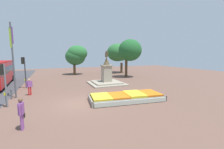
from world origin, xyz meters
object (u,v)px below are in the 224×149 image
Objects in this scene: banner_pole at (13,57)px; kerb_bollard_north at (11,94)px; pedestrian_near_planter at (29,86)px; traffic_light_far_corner at (24,67)px; flower_planter at (127,97)px; pedestrian_with_handbag at (21,112)px; statue_monument at (107,78)px; kerb_bollard_mid_b at (6,100)px; traffic_light_mid_block at (3,78)px.

banner_pole is 3.38m from kerb_bollard_north.
banner_pole is 4.09× the size of pedestrian_near_planter.
traffic_light_far_corner is 4.58m from banner_pole.
flower_planter is 10.96m from banner_pole.
pedestrian_with_handbag is at bearing -161.52° from flower_planter.
statue_monument reaches higher than kerb_bollard_north.
pedestrian_near_planter reaches higher than kerb_bollard_mid_b.
banner_pole is at bearing 85.66° from kerb_bollard_mid_b.
statue_monument is 10.25m from traffic_light_far_corner.
banner_pole is 7.91m from pedestrian_with_handbag.
pedestrian_with_handbag is at bearing -83.08° from traffic_light_far_corner.
statue_monument is 1.38× the size of traffic_light_mid_block.
pedestrian_with_handbag reaches higher than kerb_bollard_mid_b.
traffic_light_far_corner reaches higher than kerb_bollard_mid_b.
traffic_light_mid_block is at bearing -89.93° from kerb_bollard_mid_b.
pedestrian_with_handbag is at bearing -86.33° from pedestrian_near_planter.
banner_pole is 4.16m from kerb_bollard_mid_b.
kerb_bollard_mid_b is at bearing 110.50° from pedestrian_with_handbag.
statue_monument is at bearing 83.04° from flower_planter.
traffic_light_far_corner is at bearing 86.95° from kerb_bollard_mid_b.
banner_pole is at bearing 86.16° from traffic_light_mid_block.
kerb_bollard_mid_b reaches higher than flower_planter.
traffic_light_far_corner reaches higher than pedestrian_with_handbag.
traffic_light_far_corner is at bearing 87.67° from banner_pole.
pedestrian_with_handbag is (1.59, -7.21, -2.86)m from banner_pole.
flower_planter is 9.70m from kerb_bollard_mid_b.
kerb_bollard_mid_b is at bearing 90.07° from traffic_light_mid_block.
kerb_bollard_mid_b is (-1.28, -3.01, -0.48)m from pedestrian_near_planter.
flower_planter is 2.04× the size of traffic_light_mid_block.
kerb_bollard_mid_b is at bearing -151.95° from statue_monument.
traffic_light_mid_block is at bearing -93.84° from banner_pole.
pedestrian_near_planter is (1.09, 0.55, -2.87)m from banner_pole.
traffic_light_mid_block is 3.03m from kerb_bollard_north.
statue_monument reaches higher than traffic_light_mid_block.
banner_pole reaches higher than kerb_bollard_mid_b.
banner_pole is at bearing 102.42° from pedestrian_with_handbag.
traffic_light_mid_block is at bearing -92.91° from traffic_light_far_corner.
traffic_light_far_corner is 7.18m from kerb_bollard_mid_b.
pedestrian_near_planter is (1.28, 3.33, -1.33)m from traffic_light_mid_block.
pedestrian_near_planter is 1.79× the size of kerb_bollard_north.
traffic_light_mid_block is 7.19m from traffic_light_far_corner.
kerb_bollard_north is (-0.28, -0.35, -3.35)m from banner_pole.
banner_pole is at bearing 50.89° from kerb_bollard_north.
flower_planter is 9.84m from traffic_light_mid_block.
kerb_bollard_north is (-1.87, 6.86, -0.49)m from pedestrian_with_handbag.
traffic_light_far_corner is 11.79m from pedestrian_with_handbag.
pedestrian_with_handbag is (1.41, -11.60, -1.59)m from traffic_light_far_corner.
traffic_light_far_corner is 5.20m from kerb_bollard_north.
traffic_light_mid_block is at bearing -87.71° from kerb_bollard_north.
banner_pole is at bearing -163.23° from statue_monument.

